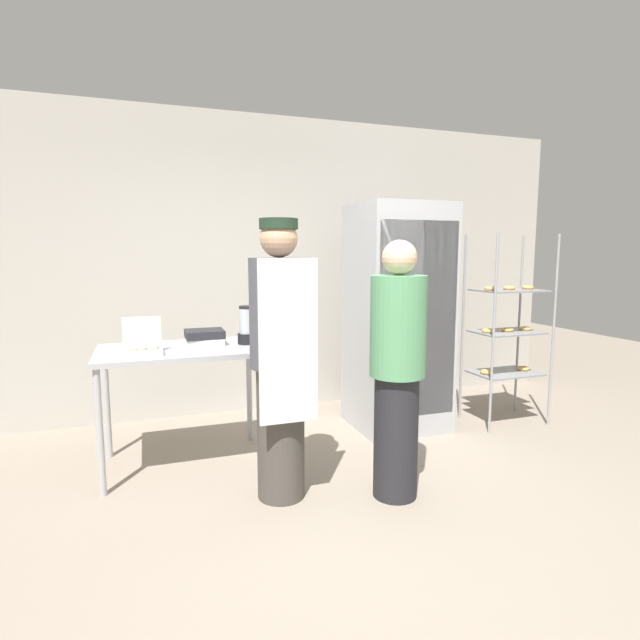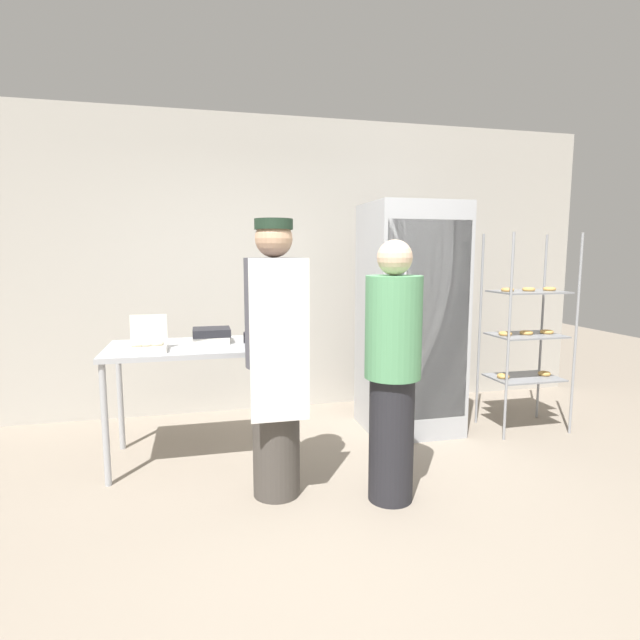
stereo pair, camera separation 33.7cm
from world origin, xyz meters
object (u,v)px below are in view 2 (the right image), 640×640
at_px(blender_pitcher, 252,326).
at_px(binder_stack, 212,335).
at_px(refrigerator, 410,319).
at_px(donut_box, 148,345).
at_px(baking_rack, 526,334).
at_px(person_customer, 393,371).
at_px(person_baker, 275,356).

xyz_separation_m(blender_pitcher, binder_stack, (-0.30, 0.07, -0.07)).
height_order(refrigerator, binder_stack, refrigerator).
bearing_deg(blender_pitcher, donut_box, -166.00).
xyz_separation_m(baking_rack, person_customer, (-1.61, -0.94, -0.02)).
xyz_separation_m(baking_rack, person_baker, (-2.30, -0.71, 0.06)).
bearing_deg(blender_pitcher, person_baker, -84.67).
xyz_separation_m(refrigerator, person_customer, (-0.63, -1.17, -0.15)).
height_order(baking_rack, donut_box, baking_rack).
bearing_deg(refrigerator, binder_stack, -174.91).
distance_m(refrigerator, donut_box, 2.16).
relative_size(donut_box, person_baker, 0.15).
xyz_separation_m(binder_stack, person_baker, (0.37, -0.79, -0.02)).
distance_m(baking_rack, blender_pitcher, 2.37).
bearing_deg(binder_stack, donut_box, -149.38).
xyz_separation_m(refrigerator, baking_rack, (0.99, -0.23, -0.13)).
relative_size(refrigerator, person_baker, 1.12).
height_order(baking_rack, blender_pitcher, baking_rack).
bearing_deg(baking_rack, person_customer, -149.71).
xyz_separation_m(person_baker, person_customer, (0.69, -0.23, -0.08)).
bearing_deg(person_customer, binder_stack, 135.83).
height_order(baking_rack, person_customer, baking_rack).
bearing_deg(baking_rack, blender_pitcher, 179.87).
bearing_deg(person_baker, refrigerator, 35.66).
distance_m(refrigerator, person_customer, 1.34).
distance_m(baking_rack, person_customer, 1.87).
height_order(donut_box, blender_pitcher, blender_pitcher).
relative_size(blender_pitcher, person_baker, 0.16).
relative_size(donut_box, person_customer, 0.16).
bearing_deg(refrigerator, baking_rack, -13.13).
xyz_separation_m(baking_rack, blender_pitcher, (-2.37, 0.01, 0.15)).
bearing_deg(baking_rack, refrigerator, 166.87).
xyz_separation_m(baking_rack, binder_stack, (-2.67, 0.08, 0.08)).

